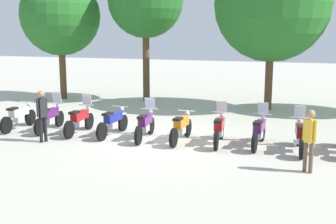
# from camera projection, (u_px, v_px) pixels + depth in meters

# --- Properties ---
(ground_plane) EXTENTS (80.00, 80.00, 0.00)m
(ground_plane) POSITION_uv_depth(u_px,v_px,m) (163.00, 140.00, 14.75)
(ground_plane) COLOR #BCB7A8
(motorcycle_0) EXTENTS (0.62, 2.19, 0.99)m
(motorcycle_0) POSITION_uv_depth(u_px,v_px,m) (19.00, 116.00, 16.32)
(motorcycle_0) COLOR black
(motorcycle_0) RESTS_ON ground_plane
(motorcycle_1) EXTENTS (0.62, 2.19, 1.37)m
(motorcycle_1) POSITION_uv_depth(u_px,v_px,m) (50.00, 117.00, 16.05)
(motorcycle_1) COLOR black
(motorcycle_1) RESTS_ON ground_plane
(motorcycle_2) EXTENTS (0.62, 2.19, 1.37)m
(motorcycle_2) POSITION_uv_depth(u_px,v_px,m) (80.00, 120.00, 15.61)
(motorcycle_2) COLOR black
(motorcycle_2) RESTS_ON ground_plane
(motorcycle_3) EXTENTS (0.62, 2.19, 0.99)m
(motorcycle_3) POSITION_uv_depth(u_px,v_px,m) (113.00, 122.00, 15.31)
(motorcycle_3) COLOR black
(motorcycle_3) RESTS_ON ground_plane
(motorcycle_4) EXTENTS (0.62, 2.19, 1.37)m
(motorcycle_4) POSITION_uv_depth(u_px,v_px,m) (145.00, 124.00, 14.82)
(motorcycle_4) COLOR black
(motorcycle_4) RESTS_ON ground_plane
(motorcycle_5) EXTENTS (0.62, 2.19, 0.99)m
(motorcycle_5) POSITION_uv_depth(u_px,v_px,m) (181.00, 127.00, 14.47)
(motorcycle_5) COLOR black
(motorcycle_5) RESTS_ON ground_plane
(motorcycle_6) EXTENTS (0.62, 2.19, 1.37)m
(motorcycle_6) POSITION_uv_depth(u_px,v_px,m) (219.00, 129.00, 14.18)
(motorcycle_6) COLOR black
(motorcycle_6) RESTS_ON ground_plane
(motorcycle_7) EXTENTS (0.62, 2.19, 1.37)m
(motorcycle_7) POSITION_uv_depth(u_px,v_px,m) (259.00, 131.00, 13.88)
(motorcycle_7) COLOR black
(motorcycle_7) RESTS_ON ground_plane
(motorcycle_8) EXTENTS (0.62, 2.19, 1.37)m
(motorcycle_8) POSITION_uv_depth(u_px,v_px,m) (300.00, 135.00, 13.27)
(motorcycle_8) COLOR black
(motorcycle_8) RESTS_ON ground_plane
(person_0) EXTENTS (0.39, 0.31, 1.70)m
(person_0) POSITION_uv_depth(u_px,v_px,m) (309.00, 136.00, 11.20)
(person_0) COLOR brown
(person_0) RESTS_ON ground_plane
(person_1) EXTENTS (0.31, 0.40, 1.77)m
(person_1) POSITION_uv_depth(u_px,v_px,m) (42.00, 112.00, 14.30)
(person_1) COLOR black
(person_1) RESTS_ON ground_plane
(tree_0) EXTENTS (4.31, 4.31, 6.70)m
(tree_0) POSITION_uv_depth(u_px,v_px,m) (60.00, 16.00, 23.00)
(tree_0) COLOR brown
(tree_0) RESTS_ON ground_plane
(tree_1) EXTENTS (3.95, 3.95, 7.29)m
(tree_1) POSITION_uv_depth(u_px,v_px,m) (146.00, 0.00, 22.09)
(tree_1) COLOR brown
(tree_1) RESTS_ON ground_plane
(tree_2) EXTENTS (5.33, 5.33, 7.61)m
(tree_2) POSITION_uv_depth(u_px,v_px,m) (272.00, 4.00, 19.62)
(tree_2) COLOR brown
(tree_2) RESTS_ON ground_plane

